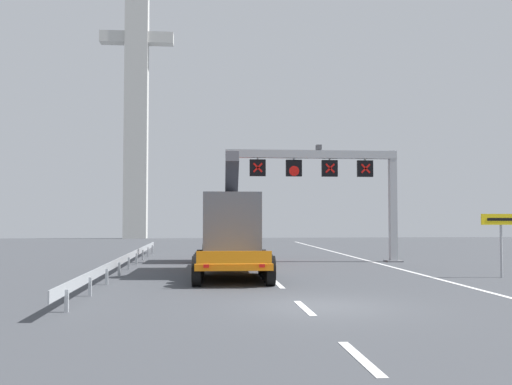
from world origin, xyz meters
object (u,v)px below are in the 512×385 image
object	(u,v)px
exit_sign_yellow	(501,228)
bridge_pylon_distant	(137,73)
overhead_lane_gantry	(335,173)
heavy_haul_truck_orange	(230,228)

from	to	relation	value
exit_sign_yellow	bridge_pylon_distant	xyz separation A→B (m)	(-20.82, 48.47, 18.36)
overhead_lane_gantry	exit_sign_yellow	size ratio (longest dim) A/B	3.77
bridge_pylon_distant	heavy_haul_truck_orange	bearing A→B (deg)	-77.28
exit_sign_yellow	overhead_lane_gantry	bearing A→B (deg)	119.33
heavy_haul_truck_orange	exit_sign_yellow	distance (m)	12.35
heavy_haul_truck_orange	bridge_pylon_distant	xyz separation A→B (m)	(-9.72, 43.05, 18.42)
overhead_lane_gantry	bridge_pylon_distant	distance (m)	45.27
heavy_haul_truck_orange	bridge_pylon_distant	size ratio (longest dim) A/B	0.35
heavy_haul_truck_orange	bridge_pylon_distant	distance (m)	47.83
exit_sign_yellow	bridge_pylon_distant	world-z (taller)	bridge_pylon_distant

